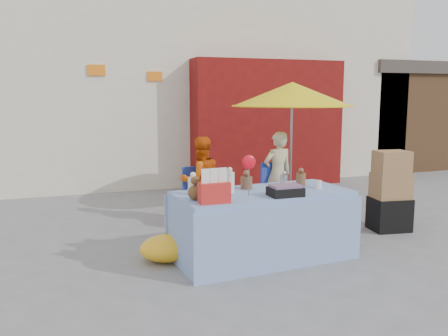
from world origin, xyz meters
name	(u,v)px	position (x,y,z in m)	size (l,w,h in m)	color
ground	(244,262)	(0.00, 0.00, 0.00)	(80.00, 80.00, 0.00)	slate
backdrop	(155,47)	(0.52, 7.52, 3.10)	(14.00, 8.00, 7.80)	silver
market_table	(262,224)	(0.24, 0.06, 0.41)	(2.13, 1.13, 1.25)	#7DA0C9
chair_left	(203,208)	(0.01, 1.62, 0.26)	(0.53, 0.52, 0.85)	#21389A
chair_right	(281,202)	(1.26, 1.62, 0.26)	(0.53, 0.52, 0.85)	#21389A
vendor_orange	(201,180)	(0.01, 1.76, 0.64)	(0.63, 0.49, 1.29)	#DB520B
vendor_beige	(278,174)	(1.26, 1.76, 0.67)	(0.49, 0.32, 1.33)	#CABE8F
umbrella	(292,95)	(1.56, 1.91, 1.89)	(1.90, 1.90, 2.09)	gray
box_stack	(390,194)	(2.40, 0.53, 0.52)	(0.56, 0.48, 1.13)	black
tarp_bundle	(169,248)	(-0.80, 0.33, 0.15)	(0.67, 0.54, 0.30)	#F5AE19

